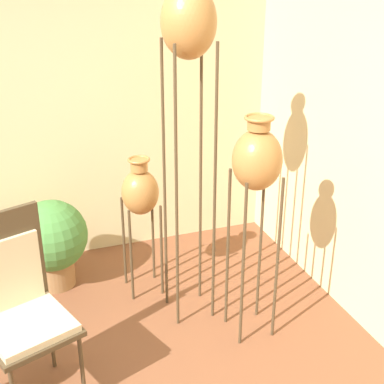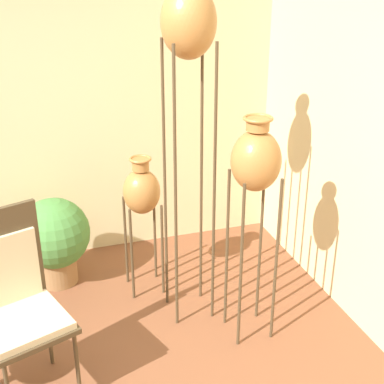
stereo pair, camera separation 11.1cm
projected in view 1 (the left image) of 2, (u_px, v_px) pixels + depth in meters
name	position (u px, v px, depth m)	size (l,w,h in m)	color
vase_stand_tall	(189.00, 31.00, 3.09)	(0.33, 0.33, 2.30)	#473823
vase_stand_medium	(257.00, 163.00, 3.18)	(0.30, 0.30, 1.50)	#473823
vase_stand_short	(140.00, 193.00, 3.80)	(0.27, 0.27, 1.06)	#473823
chair	(19.00, 302.00, 2.89)	(0.58, 0.58, 1.12)	#473823
potted_plant	(52.00, 240.00, 4.01)	(0.54, 0.54, 0.70)	olive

